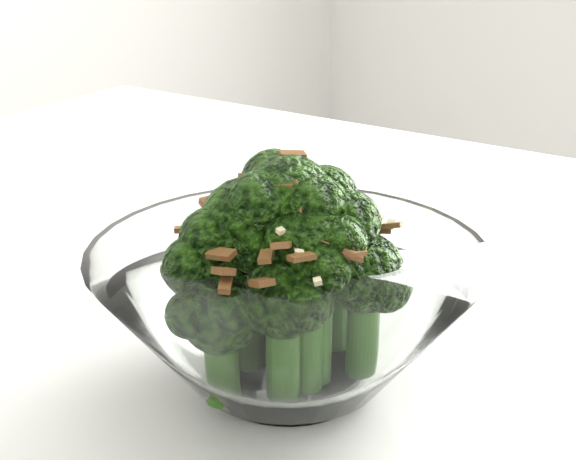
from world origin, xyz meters
TOP-DOWN VIEW (x-y plane):
  - broccoli_dish at (0.23, -0.11)m, footprint 0.19×0.19m

SIDE VIEW (x-z plane):
  - broccoli_dish at x=0.23m, z-range 0.74..0.86m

